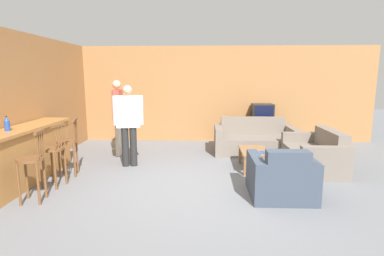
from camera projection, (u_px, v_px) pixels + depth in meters
The scene contains 17 objects.
ground_plane at pixel (197, 188), 4.88m from camera, with size 24.00×24.00×0.00m, color slate.
wall_back at pixel (200, 94), 8.25m from camera, with size 9.40×0.08×2.60m.
wall_left at pixel (39, 101), 6.09m from camera, with size 0.08×8.65×2.60m.
bar_counter at pixel (18, 158), 4.88m from camera, with size 0.55×2.81×0.96m.
bar_chair_near at pixel (32, 165), 4.27m from camera, with size 0.42×0.42×1.05m.
bar_chair_mid at pixel (53, 154), 4.87m from camera, with size 0.43×0.43×1.05m.
bar_chair_far at pixel (68, 146), 5.42m from camera, with size 0.44×0.44×1.05m.
couch_far at pixel (254, 141), 7.10m from camera, with size 1.86×0.95×0.81m.
armchair_near at pixel (281, 178), 4.49m from camera, with size 0.92×0.90×0.79m.
loveseat_right at pixel (315, 155), 5.83m from camera, with size 0.87×1.46×0.78m.
coffee_table at pixel (254, 153), 5.83m from camera, with size 0.51×0.89×0.38m.
tv_unit at pixel (261, 134), 8.04m from camera, with size 1.06×0.45×0.55m.
tv at pixel (262, 114), 7.94m from camera, with size 0.55×0.44×0.53m.
bottle at pixel (7, 124), 4.68m from camera, with size 0.08×0.08×0.23m.
book_on_table at pixel (261, 153), 5.59m from camera, with size 0.26×0.23×0.02m.
person_by_window at pixel (118, 113), 6.75m from camera, with size 0.19×0.52×1.71m.
person_by_counter at pixel (128, 121), 5.93m from camera, with size 0.59×0.26×1.63m.
Camera 1 is at (0.11, -4.64, 1.81)m, focal length 28.00 mm.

